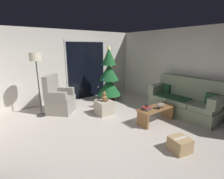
# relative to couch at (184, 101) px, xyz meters

# --- Properties ---
(ground_plane) EXTENTS (7.00, 7.00, 0.00)m
(ground_plane) POSITION_rel_couch_xyz_m (-2.32, 0.21, -0.40)
(ground_plane) COLOR #BCB2A8
(wall_back) EXTENTS (5.72, 0.12, 2.50)m
(wall_back) POSITION_rel_couch_xyz_m (-2.32, 3.27, 0.85)
(wall_back) COLOR silver
(wall_back) RESTS_ON ground
(wall_right) EXTENTS (0.12, 6.00, 2.50)m
(wall_right) POSITION_rel_couch_xyz_m (0.54, 0.21, 0.85)
(wall_right) COLOR silver
(wall_right) RESTS_ON ground
(patio_door_frame) EXTENTS (1.60, 0.02, 2.20)m
(patio_door_frame) POSITION_rel_couch_xyz_m (-1.46, 3.20, 0.70)
(patio_door_frame) COLOR silver
(patio_door_frame) RESTS_ON ground
(patio_door_glass) EXTENTS (1.50, 0.02, 2.10)m
(patio_door_glass) POSITION_rel_couch_xyz_m (-1.46, 3.18, 0.65)
(patio_door_glass) COLOR black
(patio_door_glass) RESTS_ON ground
(couch) EXTENTS (0.88, 1.98, 1.08)m
(couch) POSITION_rel_couch_xyz_m (0.00, 0.00, 0.00)
(couch) COLOR gray
(couch) RESTS_ON ground
(coffee_table) EXTENTS (1.10, 0.40, 0.41)m
(coffee_table) POSITION_rel_couch_xyz_m (-1.07, 0.12, -0.13)
(coffee_table) COLOR olive
(coffee_table) RESTS_ON ground
(remote_graphite) EXTENTS (0.14, 0.14, 0.02)m
(remote_graphite) POSITION_rel_couch_xyz_m (-1.00, 0.06, 0.02)
(remote_graphite) COLOR #333338
(remote_graphite) RESTS_ON coffee_table
(remote_silver) EXTENTS (0.16, 0.11, 0.02)m
(remote_silver) POSITION_rel_couch_xyz_m (-0.86, 0.16, 0.02)
(remote_silver) COLOR #ADADB2
(remote_silver) RESTS_ON coffee_table
(remote_black) EXTENTS (0.12, 0.16, 0.02)m
(remote_black) POSITION_rel_couch_xyz_m (-1.15, 0.05, 0.02)
(remote_black) COLOR black
(remote_black) RESTS_ON coffee_table
(remote_white) EXTENTS (0.13, 0.15, 0.02)m
(remote_white) POSITION_rel_couch_xyz_m (-0.75, 0.20, 0.02)
(remote_white) COLOR silver
(remote_white) RESTS_ON coffee_table
(book_stack) EXTENTS (0.25, 0.24, 0.08)m
(book_stack) POSITION_rel_couch_xyz_m (-1.38, 0.18, 0.04)
(book_stack) COLOR #4C4C51
(book_stack) RESTS_ON coffee_table
(cell_phone) EXTENTS (0.14, 0.16, 0.01)m
(cell_phone) POSITION_rel_couch_xyz_m (-1.37, 0.20, 0.09)
(cell_phone) COLOR black
(cell_phone) RESTS_ON book_stack
(christmas_tree) EXTENTS (0.89, 0.89, 1.96)m
(christmas_tree) POSITION_rel_couch_xyz_m (-1.00, 2.35, 0.47)
(christmas_tree) COLOR #4C1E19
(christmas_tree) RESTS_ON ground
(armchair) EXTENTS (0.97, 0.97, 1.13)m
(armchair) POSITION_rel_couch_xyz_m (-2.89, 2.28, 0.00)
(armchair) COLOR gray
(armchair) RESTS_ON ground
(floor_lamp) EXTENTS (0.32, 0.32, 1.78)m
(floor_lamp) POSITION_rel_couch_xyz_m (-3.40, 2.33, 1.11)
(floor_lamp) COLOR #2D2D30
(floor_lamp) RESTS_ON ground
(ottoman) EXTENTS (0.44, 0.44, 0.40)m
(ottoman) POSITION_rel_couch_xyz_m (-1.87, 1.37, -0.20)
(ottoman) COLOR #B2A893
(ottoman) RESTS_ON ground
(teddy_bear_chestnut) EXTENTS (0.21, 0.22, 0.29)m
(teddy_bear_chestnut) POSITION_rel_couch_xyz_m (-1.86, 1.36, 0.12)
(teddy_bear_chestnut) COLOR brown
(teddy_bear_chestnut) RESTS_ON ottoman
(teddy_bear_cream_by_tree) EXTENTS (0.20, 0.21, 0.29)m
(teddy_bear_cream_by_tree) POSITION_rel_couch_xyz_m (-1.78, 2.00, -0.28)
(teddy_bear_cream_by_tree) COLOR beige
(teddy_bear_cream_by_tree) RESTS_ON ground
(cardboard_box_taped_mid_floor) EXTENTS (0.41, 0.41, 0.27)m
(cardboard_box_taped_mid_floor) POSITION_rel_couch_xyz_m (-1.70, -0.98, -0.26)
(cardboard_box_taped_mid_floor) COLOR tan
(cardboard_box_taped_mid_floor) RESTS_ON ground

